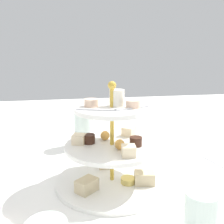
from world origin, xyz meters
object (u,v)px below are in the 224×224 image
(butter_knife_left, at_px, (204,157))
(water_glass_mid_back, at_px, (201,216))
(water_glass_tall_right, at_px, (84,128))
(tiered_serving_stand, at_px, (112,154))

(butter_knife_left, xyz_separation_m, water_glass_mid_back, (-0.20, -0.34, 0.04))
(water_glass_mid_back, bearing_deg, water_glass_tall_right, 107.67)
(water_glass_tall_right, bearing_deg, butter_knife_left, -25.11)
(tiered_serving_stand, height_order, water_glass_tall_right, tiered_serving_stand)
(tiered_serving_stand, xyz_separation_m, water_glass_tall_right, (-0.05, 0.28, -0.01))
(tiered_serving_stand, bearing_deg, butter_knife_left, 19.36)
(butter_knife_left, distance_m, water_glass_mid_back, 0.40)
(water_glass_tall_right, xyz_separation_m, butter_knife_left, (0.36, -0.17, -0.06))
(tiered_serving_stand, xyz_separation_m, butter_knife_left, (0.32, 0.11, -0.08))
(tiered_serving_stand, xyz_separation_m, water_glass_mid_back, (0.11, -0.23, -0.03))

